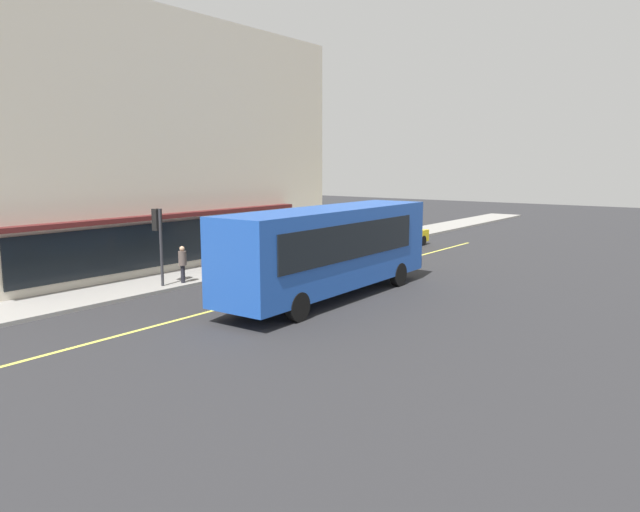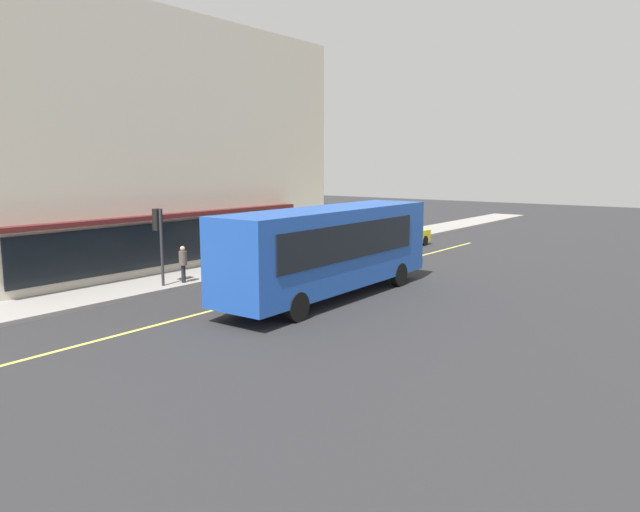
# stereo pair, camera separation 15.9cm
# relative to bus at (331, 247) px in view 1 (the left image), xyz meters

# --- Properties ---
(ground) EXTENTS (120.00, 120.00, 0.00)m
(ground) POSITION_rel_bus_xyz_m (0.55, 2.12, -1.99)
(ground) COLOR #28282B
(sidewalk) EXTENTS (80.00, 3.04, 0.15)m
(sidewalk) POSITION_rel_bus_xyz_m (0.55, 7.36, -1.91)
(sidewalk) COLOR gray
(sidewalk) RESTS_ON ground
(lane_centre_stripe) EXTENTS (36.00, 0.16, 0.01)m
(lane_centre_stripe) POSITION_rel_bus_xyz_m (0.55, 2.12, -1.98)
(lane_centre_stripe) COLOR #D8D14C
(lane_centre_stripe) RESTS_ON ground
(storefront_building) EXTENTS (24.58, 10.76, 12.19)m
(storefront_building) POSITION_rel_bus_xyz_m (-0.90, 13.95, 4.11)
(storefront_building) COLOR beige
(storefront_building) RESTS_ON ground
(bus) EXTENTS (11.19, 2.82, 3.50)m
(bus) POSITION_rel_bus_xyz_m (0.00, 0.00, 0.00)
(bus) COLOR #1E4CAD
(bus) RESTS_ON ground
(traffic_light) EXTENTS (0.30, 0.52, 3.20)m
(traffic_light) POSITION_rel_bus_xyz_m (-2.98, 6.61, 0.55)
(traffic_light) COLOR #2D2D33
(traffic_light) RESTS_ON sidewalk
(car_yellow) EXTENTS (4.31, 1.88, 1.52)m
(car_yellow) POSITION_rel_bus_xyz_m (14.17, 4.78, -1.24)
(car_yellow) COLOR yellow
(car_yellow) RESTS_ON ground
(pedestrian_waiting) EXTENTS (0.34, 0.34, 1.57)m
(pedestrian_waiting) POSITION_rel_bus_xyz_m (-2.04, 6.28, -0.90)
(pedestrian_waiting) COLOR black
(pedestrian_waiting) RESTS_ON sidewalk
(pedestrian_by_curb) EXTENTS (0.34, 0.34, 1.68)m
(pedestrian_by_curb) POSITION_rel_bus_xyz_m (4.27, 6.46, -0.83)
(pedestrian_by_curb) COLOR black
(pedestrian_by_curb) RESTS_ON sidewalk
(pedestrian_at_corner) EXTENTS (0.34, 0.34, 1.73)m
(pedestrian_at_corner) POSITION_rel_bus_xyz_m (8.53, 7.58, -0.79)
(pedestrian_at_corner) COLOR black
(pedestrian_at_corner) RESTS_ON sidewalk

